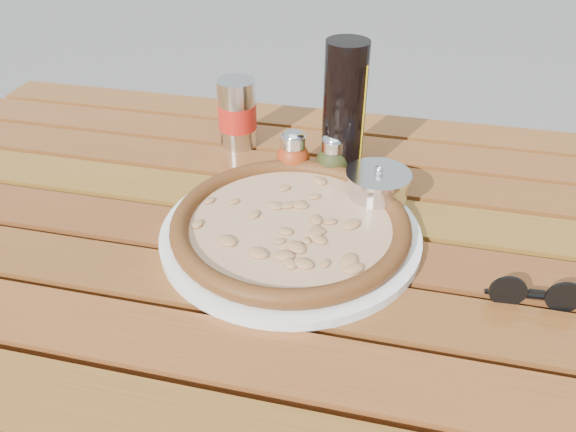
% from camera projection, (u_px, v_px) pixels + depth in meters
% --- Properties ---
extents(table, '(1.40, 0.90, 0.75)m').
position_uv_depth(table, '(285.00, 283.00, 0.82)').
color(table, '#351F0C').
rests_on(table, ground).
extents(plate, '(0.43, 0.43, 0.01)m').
position_uv_depth(plate, '(291.00, 233.00, 0.78)').
color(plate, white).
rests_on(plate, table).
extents(pizza, '(0.44, 0.44, 0.03)m').
position_uv_depth(pizza, '(291.00, 224.00, 0.77)').
color(pizza, beige).
rests_on(pizza, plate).
extents(pepper_shaker, '(0.07, 0.07, 0.08)m').
position_uv_depth(pepper_shaker, '(293.00, 155.00, 0.90)').
color(pepper_shaker, '#AE3913').
rests_on(pepper_shaker, table).
extents(oregano_shaker, '(0.07, 0.07, 0.08)m').
position_uv_depth(oregano_shaker, '(333.00, 158.00, 0.89)').
color(oregano_shaker, '#353A17').
rests_on(oregano_shaker, table).
extents(dark_bottle, '(0.07, 0.07, 0.22)m').
position_uv_depth(dark_bottle, '(344.00, 112.00, 0.86)').
color(dark_bottle, black).
rests_on(dark_bottle, table).
extents(soda_can, '(0.08, 0.08, 0.12)m').
position_uv_depth(soda_can, '(237.00, 114.00, 0.98)').
color(soda_can, silver).
rests_on(soda_can, table).
extents(olive_oil_cruet, '(0.06, 0.06, 0.21)m').
position_uv_depth(olive_oil_cruet, '(345.00, 117.00, 0.88)').
color(olive_oil_cruet, '#BC9514').
rests_on(olive_oil_cruet, table).
extents(parmesan_tin, '(0.12, 0.12, 0.07)m').
position_uv_depth(parmesan_tin, '(377.00, 190.00, 0.83)').
color(parmesan_tin, silver).
rests_on(parmesan_tin, table).
extents(sunglasses, '(0.11, 0.03, 0.04)m').
position_uv_depth(sunglasses, '(535.00, 294.00, 0.67)').
color(sunglasses, black).
rests_on(sunglasses, table).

